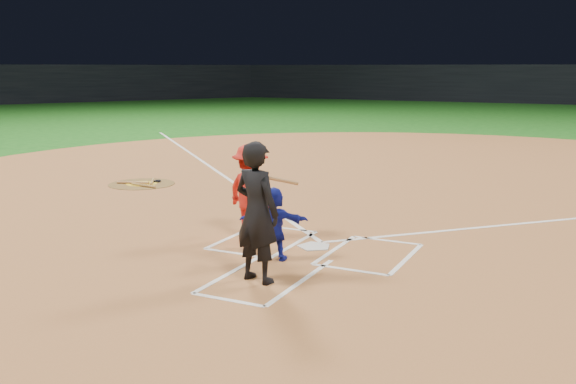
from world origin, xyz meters
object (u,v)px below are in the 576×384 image
at_px(catcher, 273,223).
at_px(on_deck_circle, 142,184).
at_px(home_plate, 314,246).
at_px(umpire, 257,212).
at_px(batter_at_plate, 251,192).

bearing_deg(catcher, on_deck_circle, -58.51).
relative_size(on_deck_circle, catcher, 1.45).
distance_m(on_deck_circle, catcher, 7.54).
xyz_separation_m(home_plate, on_deck_circle, (-6.40, 3.44, -0.00)).
distance_m(home_plate, umpire, 2.18).
relative_size(on_deck_circle, batter_at_plate, 1.01).
bearing_deg(umpire, home_plate, -77.92).
distance_m(home_plate, batter_at_plate, 1.47).
height_order(on_deck_circle, batter_at_plate, batter_at_plate).
height_order(home_plate, catcher, catcher).
xyz_separation_m(on_deck_circle, umpire, (6.37, -5.39, 0.99)).
bearing_deg(batter_at_plate, catcher, -45.19).
bearing_deg(catcher, umpire, 81.95).
height_order(home_plate, on_deck_circle, home_plate).
distance_m(umpire, batter_at_plate, 2.26).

